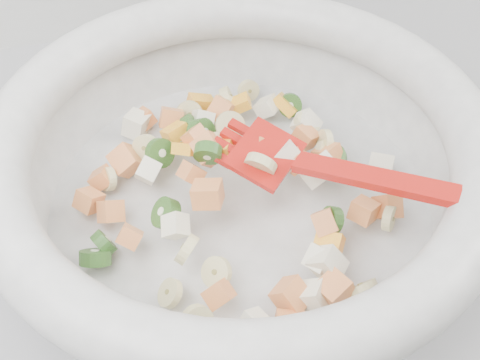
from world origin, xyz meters
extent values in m
cylinder|color=silver|center=(0.10, 1.40, 0.91)|extent=(0.36, 0.36, 0.02)
torus|color=silver|center=(0.10, 1.40, 0.99)|extent=(0.44, 0.44, 0.05)
cylinder|color=#C9B186|center=(0.02, 1.47, 0.95)|extent=(0.03, 0.02, 0.03)
cylinder|color=#C9B186|center=(0.18, 1.42, 0.94)|extent=(0.03, 0.03, 0.02)
cylinder|color=#C9B186|center=(0.14, 1.54, 0.94)|extent=(0.03, 0.02, 0.03)
cylinder|color=#C9B186|center=(-0.02, 1.45, 0.93)|extent=(0.02, 0.02, 0.03)
cylinder|color=#C9B186|center=(0.21, 1.34, 0.94)|extent=(0.03, 0.03, 0.03)
cylinder|color=#C9B186|center=(0.12, 1.53, 0.94)|extent=(0.02, 0.03, 0.03)
cylinder|color=#C9B186|center=(0.18, 1.46, 0.95)|extent=(0.03, 0.03, 0.02)
cylinder|color=#C9B186|center=(0.10, 1.47, 0.95)|extent=(0.04, 0.03, 0.03)
cylinder|color=#C9B186|center=(0.03, 1.28, 0.94)|extent=(0.03, 0.02, 0.03)
cylinder|color=#C9B186|center=(0.04, 1.34, 0.95)|extent=(0.02, 0.03, 0.03)
cylinder|color=#C9B186|center=(0.20, 1.40, 0.94)|extent=(0.03, 0.03, 0.03)
cylinder|color=#C9B186|center=(0.16, 1.28, 0.93)|extent=(0.03, 0.02, 0.03)
cylinder|color=#C9B186|center=(0.05, 1.32, 0.94)|extent=(0.03, 0.03, 0.03)
cylinder|color=#C9B186|center=(0.02, 1.32, 0.93)|extent=(0.02, 0.03, 0.02)
cylinder|color=#C9B186|center=(0.19, 1.43, 0.95)|extent=(0.01, 0.03, 0.03)
cylinder|color=#C9B186|center=(0.07, 1.52, 0.93)|extent=(0.03, 0.02, 0.03)
cylinder|color=#C9B186|center=(0.09, 1.45, 0.96)|extent=(0.03, 0.02, 0.03)
cylinder|color=#C9B186|center=(0.11, 1.39, 0.97)|extent=(0.04, 0.03, 0.04)
cylinder|color=#C9B186|center=(0.11, 1.52, 0.94)|extent=(0.03, 0.02, 0.03)
cube|color=#E07E46|center=(0.06, 1.41, 0.96)|extent=(0.03, 0.02, 0.03)
cube|color=#E07E46|center=(-0.03, 1.42, 0.94)|extent=(0.03, 0.03, 0.02)
cube|color=#E07E46|center=(0.11, 1.29, 0.94)|extent=(0.04, 0.04, 0.03)
cube|color=#E07E46|center=(0.08, 1.43, 0.96)|extent=(0.03, 0.03, 0.04)
cube|color=#E07E46|center=(0.05, 1.30, 0.94)|extent=(0.03, 0.02, 0.03)
cube|color=#E07E46|center=(0.06, 1.51, 0.94)|extent=(0.03, 0.03, 0.03)
cube|color=#E07E46|center=(-0.02, 1.41, 0.94)|extent=(0.03, 0.03, 0.03)
cube|color=#E07E46|center=(0.18, 1.42, 0.94)|extent=(0.03, 0.03, 0.03)
cube|color=#E07E46|center=(0.06, 1.38, 0.96)|extent=(0.03, 0.03, 0.03)
cube|color=#E07E46|center=(0.17, 1.44, 0.94)|extent=(0.03, 0.03, 0.03)
cube|color=#E07E46|center=(0.11, 1.51, 0.94)|extent=(0.04, 0.04, 0.04)
cube|color=#E07E46|center=(-0.02, 1.45, 0.94)|extent=(0.03, 0.02, 0.03)
cube|color=#E07E46|center=(0.15, 1.40, 0.96)|extent=(0.03, 0.02, 0.03)
cube|color=#E07E46|center=(0.03, 1.52, 0.93)|extent=(0.03, 0.02, 0.02)
cube|color=#E07E46|center=(0.14, 1.28, 0.94)|extent=(0.04, 0.03, 0.03)
cube|color=#E07E46|center=(0.00, 1.46, 0.94)|extent=(0.04, 0.03, 0.04)
cube|color=#E07E46|center=(0.12, 1.42, 0.96)|extent=(0.03, 0.03, 0.03)
cube|color=#E07E46|center=(-0.01, 1.37, 0.94)|extent=(0.02, 0.03, 0.03)
cube|color=#E07E46|center=(0.19, 1.35, 0.94)|extent=(0.03, 0.03, 0.02)
cube|color=#E07E46|center=(0.21, 1.35, 0.94)|extent=(0.03, 0.03, 0.03)
cube|color=#E07E46|center=(0.07, 1.45, 0.96)|extent=(0.03, 0.03, 0.02)
cube|color=#E07E46|center=(0.15, 1.34, 0.95)|extent=(0.03, 0.03, 0.03)
cube|color=#E07E46|center=(0.10, 1.26, 0.93)|extent=(0.03, 0.03, 0.03)
cylinder|color=#4B9C34|center=(0.03, 1.45, 0.95)|extent=(0.03, 0.03, 0.03)
cylinder|color=#4B9C34|center=(0.18, 1.50, 0.94)|extent=(0.03, 0.02, 0.03)
cylinder|color=#4B9C34|center=(0.08, 1.47, 0.95)|extent=(0.04, 0.04, 0.03)
cylinder|color=#4B9C34|center=(-0.03, 1.37, 0.94)|extent=(0.02, 0.03, 0.03)
cylinder|color=#4B9C34|center=(0.07, 1.42, 0.97)|extent=(0.04, 0.02, 0.04)
cylinder|color=#4B9C34|center=(0.19, 1.42, 0.94)|extent=(0.03, 0.03, 0.03)
cylinder|color=#4B9C34|center=(0.16, 1.34, 0.95)|extent=(0.02, 0.03, 0.03)
cylinder|color=#4B9C34|center=(-0.04, 1.36, 0.94)|extent=(0.03, 0.03, 0.03)
cylinder|color=#4B9C34|center=(0.03, 1.38, 0.95)|extent=(0.03, 0.03, 0.03)
cylinder|color=#4B9C34|center=(0.07, 1.49, 0.94)|extent=(0.03, 0.04, 0.04)
cube|color=white|center=(0.16, 1.39, 0.96)|extent=(0.04, 0.04, 0.03)
cube|color=white|center=(0.03, 1.36, 0.95)|extent=(0.03, 0.03, 0.03)
cube|color=white|center=(0.02, 1.44, 0.95)|extent=(0.03, 0.03, 0.03)
cube|color=white|center=(0.15, 1.50, 0.94)|extent=(0.03, 0.03, 0.03)
cube|color=white|center=(0.07, 1.27, 0.94)|extent=(0.03, 0.02, 0.02)
cube|color=white|center=(0.18, 1.46, 0.94)|extent=(0.03, 0.03, 0.03)
cube|color=white|center=(0.02, 1.52, 0.93)|extent=(0.03, 0.03, 0.03)
cube|color=white|center=(0.08, 1.50, 0.94)|extent=(0.03, 0.03, 0.03)
cube|color=white|center=(0.23, 1.40, 0.93)|extent=(0.03, 0.03, 0.02)
cube|color=white|center=(0.14, 1.30, 0.94)|extent=(0.04, 0.03, 0.03)
cube|color=white|center=(0.12, 1.28, 0.93)|extent=(0.03, 0.03, 0.03)
cube|color=white|center=(0.14, 1.31, 0.94)|extent=(0.03, 0.03, 0.03)
cube|color=white|center=(0.14, 1.40, 0.97)|extent=(0.03, 0.03, 0.03)
cube|color=yellow|center=(0.15, 1.32, 0.94)|extent=(0.03, 0.03, 0.02)
cube|color=yellow|center=(0.09, 1.54, 0.93)|extent=(0.03, 0.02, 0.02)
cube|color=yellow|center=(0.12, 1.51, 0.94)|extent=(0.03, 0.02, 0.02)
cube|color=yellow|center=(0.17, 1.50, 0.94)|extent=(0.03, 0.03, 0.03)
cube|color=yellow|center=(0.06, 1.45, 0.95)|extent=(0.03, 0.03, 0.02)
cube|color=yellow|center=(0.09, 1.43, 0.96)|extent=(0.03, 0.03, 0.02)
cube|color=yellow|center=(0.05, 1.48, 0.94)|extent=(0.03, 0.03, 0.02)
cube|color=#AF150F|center=(0.12, 1.40, 0.97)|extent=(0.08, 0.08, 0.02)
cube|color=#AF150F|center=(0.11, 1.44, 0.97)|extent=(0.02, 0.02, 0.01)
cube|color=#AF150F|center=(0.10, 1.43, 0.97)|extent=(0.02, 0.02, 0.01)
cube|color=#AF150F|center=(0.09, 1.42, 0.97)|extent=(0.02, 0.02, 0.01)
cube|color=#AF150F|center=(0.08, 1.41, 0.97)|extent=(0.02, 0.02, 0.01)
cube|color=#AF150F|center=(0.20, 1.32, 1.00)|extent=(0.14, 0.14, 0.04)
camera|label=1|loc=(-0.01, 1.02, 1.37)|focal=50.00mm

